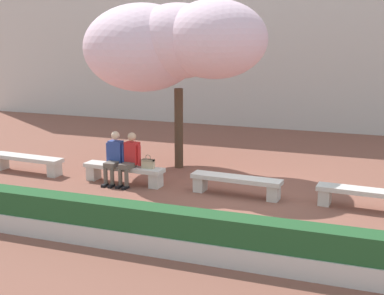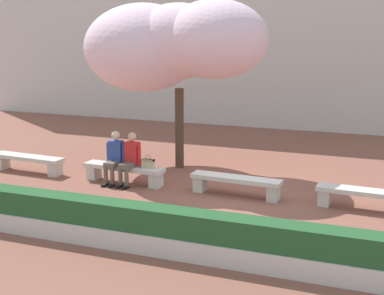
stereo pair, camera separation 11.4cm
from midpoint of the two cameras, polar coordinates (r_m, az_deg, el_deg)
ground_plane at (r=12.38m, az=4.43°, el=-5.12°), size 100.00×100.00×0.00m
building_facade at (r=22.14m, az=12.42°, el=14.19°), size 28.00×4.00×8.95m
stone_bench_west_end at (r=14.86m, az=-17.41°, el=-1.40°), size 2.14×0.53×0.45m
stone_bench_near_west at (r=13.32m, az=-7.53°, el=-2.50°), size 2.14×0.53×0.45m
stone_bench_center at (r=12.28m, az=4.46°, el=-3.73°), size 2.14×0.53×0.45m
stone_bench_near_east at (r=11.87m, az=17.98°, el=-4.93°), size 2.14×0.53×0.45m
person_seated_left at (r=13.29m, az=-8.54°, el=-0.85°), size 0.51×0.68×1.29m
person_seated_right at (r=13.09m, az=-6.86°, el=-1.01°), size 0.51×0.72×1.29m
handbag at (r=12.95m, az=-4.95°, el=-1.66°), size 0.30×0.15×0.34m
cherry_tree_main at (r=14.36m, az=-2.37°, el=10.99°), size 4.97×3.40×4.49m
planter_hedge_foreground at (r=9.12m, az=-1.69°, el=-9.14°), size 17.38×0.50×0.80m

